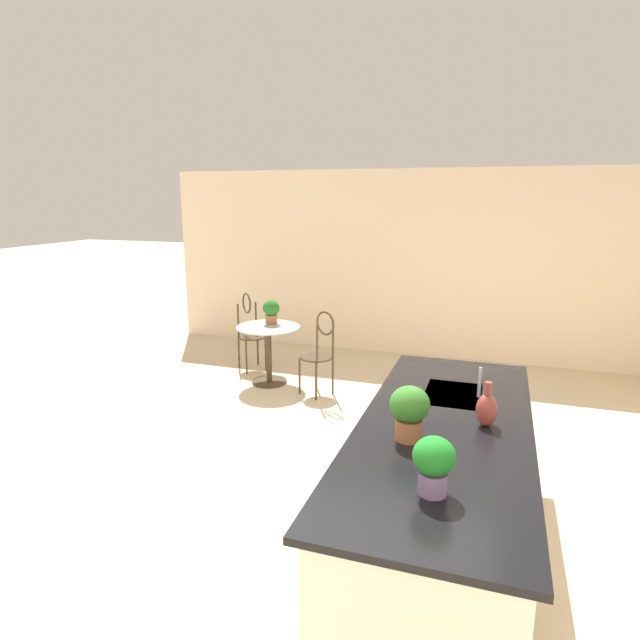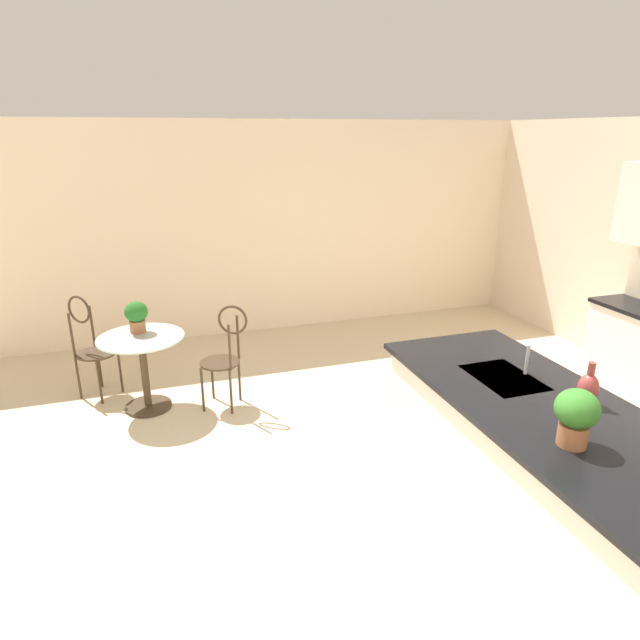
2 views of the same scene
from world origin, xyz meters
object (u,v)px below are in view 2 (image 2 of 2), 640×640
at_px(bistro_table, 144,366).
at_px(potted_plant_on_table, 136,315).
at_px(potted_plant_counter_near, 576,414).
at_px(chair_near_window, 91,342).
at_px(vase_on_counter, 588,389).
at_px(chair_by_island, 225,352).

distance_m(bistro_table, potted_plant_on_table, 0.49).
relative_size(potted_plant_on_table, potted_plant_counter_near, 0.91).
distance_m(bistro_table, chair_near_window, 0.69).
bearing_deg(chair_near_window, vase_on_counter, 45.53).
height_order(potted_plant_on_table, potted_plant_counter_near, potted_plant_counter_near).
bearing_deg(chair_near_window, bistro_table, 46.07).
relative_size(chair_near_window, potted_plant_on_table, 3.46).
height_order(bistro_table, chair_near_window, chair_near_window).
height_order(bistro_table, chair_by_island, chair_by_island).
bearing_deg(chair_by_island, vase_on_counter, 38.46).
bearing_deg(bistro_table, potted_plant_counter_near, 36.96).
relative_size(chair_by_island, potted_plant_counter_near, 3.16).
bearing_deg(chair_near_window, chair_by_island, 61.20).
bearing_deg(chair_by_island, potted_plant_on_table, -114.50).
bearing_deg(vase_on_counter, potted_plant_counter_near, -50.58).
relative_size(bistro_table, potted_plant_on_table, 2.65).
xyz_separation_m(potted_plant_counter_near, vase_on_counter, (-0.35, 0.43, -0.08)).
distance_m(bistro_table, chair_by_island, 0.78).
bearing_deg(bistro_table, vase_on_counter, 45.43).
distance_m(chair_near_window, vase_on_counter, 4.44).
bearing_deg(chair_near_window, potted_plant_on_table, 54.90).
relative_size(bistro_table, chair_by_island, 0.77).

